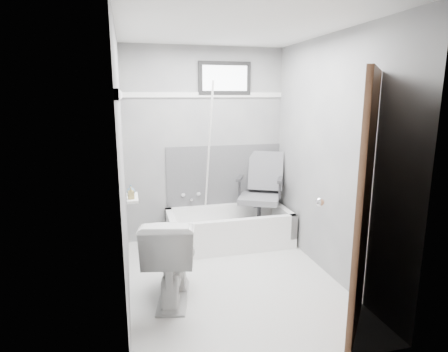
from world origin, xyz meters
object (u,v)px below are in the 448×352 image
object	(u,v)px
bathtub	(229,228)
soap_bottle_a	(131,193)
toilet	(171,257)
office_chair	(259,193)
door	(422,217)
soap_bottle_b	(131,190)

from	to	relation	value
bathtub	soap_bottle_a	world-z (taller)	soap_bottle_a
bathtub	toilet	size ratio (longest dim) A/B	1.86
bathtub	office_chair	distance (m)	0.58
bathtub	office_chair	world-z (taller)	office_chair
office_chair	toilet	xyz separation A→B (m)	(-1.24, -1.14, -0.22)
bathtub	door	xyz separation A→B (m)	(0.76, -2.21, 0.79)
office_chair	toilet	world-z (taller)	office_chair
soap_bottle_b	office_chair	bearing A→B (deg)	27.80
soap_bottle_b	door	bearing A→B (deg)	-36.81
door	toilet	bearing A→B (deg)	145.07
office_chair	soap_bottle_a	xyz separation A→B (m)	(-1.56, -0.96, 0.35)
toilet	door	bearing A→B (deg)	157.47
office_chair	soap_bottle_b	distance (m)	1.80
bathtub	soap_bottle_b	xyz separation A→B (m)	(-1.16, -0.77, 0.75)
office_chair	soap_bottle_b	bearing A→B (deg)	-125.74
door	soap_bottle_b	distance (m)	2.40
bathtub	toilet	world-z (taller)	toilet
bathtub	office_chair	size ratio (longest dim) A/B	1.51
office_chair	soap_bottle_a	size ratio (longest dim) A/B	8.63
soap_bottle_a	soap_bottle_b	world-z (taller)	soap_bottle_a
toilet	door	size ratio (longest dim) A/B	0.40
bathtub	soap_bottle_b	distance (m)	1.58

